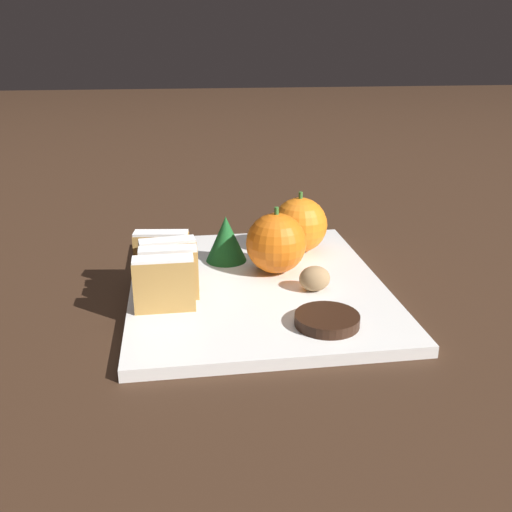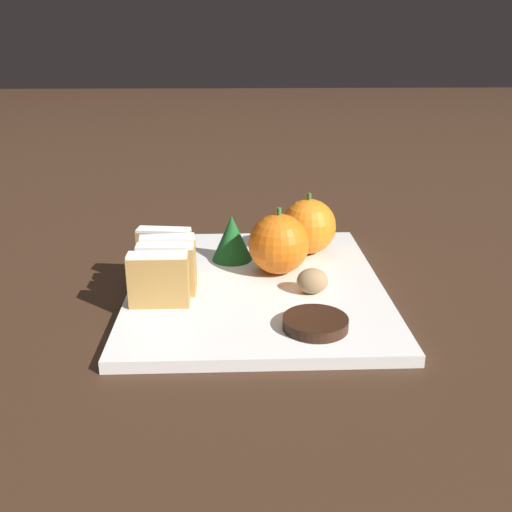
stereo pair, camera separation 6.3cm
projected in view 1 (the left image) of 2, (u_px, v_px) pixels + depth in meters
ground_plane at (256, 290)px, 0.65m from camera, size 6.00×6.00×0.00m
serving_platter at (256, 286)px, 0.65m from camera, size 0.28×0.34×0.01m
stollen_slice_front at (164, 284)px, 0.57m from camera, size 0.06×0.02×0.06m
stollen_slice_second at (169, 273)px, 0.59m from camera, size 0.06×0.02×0.06m
stollen_slice_third at (168, 264)px, 0.62m from camera, size 0.06×0.03×0.06m
stollen_slice_fourth at (162, 256)px, 0.64m from camera, size 0.06×0.03×0.06m
orange_near at (300, 225)px, 0.72m from camera, size 0.07×0.07×0.08m
orange_far at (276, 243)px, 0.66m from camera, size 0.07×0.07×0.08m
walnut at (315, 279)px, 0.61m from camera, size 0.03×0.03×0.03m
chocolate_cookie at (327, 320)px, 0.54m from camera, size 0.06×0.06×0.01m
evergreen_sprig at (226, 239)px, 0.69m from camera, size 0.05×0.05×0.06m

